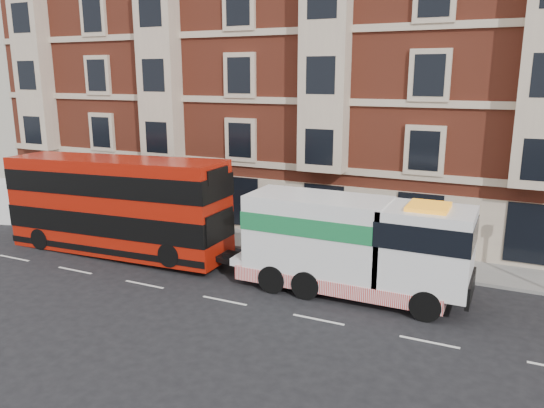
{
  "coord_description": "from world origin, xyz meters",
  "views": [
    {
      "loc": [
        10.1,
        -17.06,
        8.8
      ],
      "look_at": [
        0.23,
        4.0,
        3.14
      ],
      "focal_mm": 35.0,
      "sensor_mm": 36.0,
      "label": 1
    }
  ],
  "objects": [
    {
      "name": "sidewalk",
      "position": [
        0.0,
        7.5,
        0.07
      ],
      "size": [
        90.0,
        3.0,
        0.15
      ],
      "primitive_type": "cube",
      "color": "slate",
      "rests_on": "ground"
    },
    {
      "name": "double_decker_bus",
      "position": [
        -7.85,
        2.83,
        2.57
      ],
      "size": [
        12.0,
        2.76,
        4.86
      ],
      "color": "#A31609",
      "rests_on": "ground"
    },
    {
      "name": "ground",
      "position": [
        0.0,
        0.0,
        0.0
      ],
      "size": [
        120.0,
        120.0,
        0.0
      ],
      "primitive_type": "plane",
      "color": "black",
      "rests_on": "ground"
    },
    {
      "name": "box_van",
      "position": [
        -17.49,
        5.0,
        1.22
      ],
      "size": [
        5.08,
        3.01,
        2.48
      ],
      "rotation": [
        0.0,
        0.0,
        0.25
      ],
      "color": "white",
      "rests_on": "ground"
    },
    {
      "name": "victorian_terrace",
      "position": [
        0.5,
        15.0,
        10.07
      ],
      "size": [
        45.0,
        12.0,
        20.4
      ],
      "color": "brown",
      "rests_on": "ground"
    },
    {
      "name": "tow_truck",
      "position": [
        4.22,
        2.83,
        2.12
      ],
      "size": [
        9.61,
        2.84,
        4.01
      ],
      "color": "silver",
      "rests_on": "ground"
    },
    {
      "name": "pedestrian",
      "position": [
        -13.11,
        6.77,
        1.03
      ],
      "size": [
        0.77,
        0.68,
        1.76
      ],
      "primitive_type": "imported",
      "rotation": [
        0.0,
        0.0,
        -0.5
      ],
      "color": "#1D303A",
      "rests_on": "sidewalk"
    },
    {
      "name": "lamp_post_west",
      "position": [
        -6.0,
        6.2,
        2.68
      ],
      "size": [
        0.35,
        0.15,
        4.35
      ],
      "color": "black",
      "rests_on": "sidewalk"
    }
  ]
}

